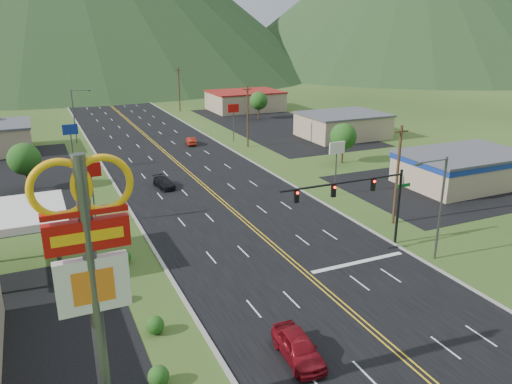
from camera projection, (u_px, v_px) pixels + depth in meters
name	position (u px, v px, depth m)	size (l,w,h in m)	color
ground	(407.00, 361.00, 29.73)	(500.00, 500.00, 0.00)	#293F16
road	(407.00, 361.00, 29.73)	(20.00, 460.00, 0.04)	black
pylon_sign	(90.00, 258.00, 21.87)	(4.32, 0.60, 14.00)	#59595E
traffic_signal	(363.00, 194.00, 42.68)	(13.10, 0.43, 7.00)	black
streetlight_east	(439.00, 202.00, 41.11)	(3.28, 0.25, 9.00)	#59595E
streetlight_west	(75.00, 112.00, 84.03)	(3.28, 0.25, 9.00)	#59595E
building_east_near	(464.00, 167.00, 62.35)	(15.40, 10.40, 4.10)	tan
building_east_mid	(343.00, 125.00, 89.10)	(14.40, 11.40, 4.30)	tan
building_east_far	(245.00, 101.00, 117.76)	(16.40, 12.40, 4.50)	tan
pole_sign_west_a	(91.00, 176.00, 48.59)	(2.00, 0.18, 6.40)	#59595E
pole_sign_west_b	(71.00, 134.00, 67.61)	(2.00, 0.18, 6.40)	#59595E
pole_sign_east_a	(337.00, 153.00, 57.42)	(2.00, 0.18, 6.40)	#59595E
pole_sign_east_b	(233.00, 112.00, 85.08)	(2.00, 0.18, 6.40)	#59595E
tree_west_a	(24.00, 159.00, 59.58)	(3.84, 3.84, 5.82)	#382314
tree_east_a	(343.00, 137.00, 71.68)	(3.84, 3.84, 5.82)	#382314
tree_east_b	(259.00, 101.00, 106.09)	(3.84, 3.84, 5.82)	#382314
utility_pole_a	(397.00, 175.00, 48.95)	(1.60, 0.28, 10.00)	#382314
utility_pole_b	(248.00, 116.00, 80.93)	(1.60, 0.28, 10.00)	#382314
utility_pole_c	(179.00, 89.00, 115.51)	(1.60, 0.28, 10.00)	#382314
utility_pole_d	(142.00, 75.00, 150.09)	(1.60, 0.28, 10.00)	#382314
car_red_near	(298.00, 347.00, 29.63)	(1.92, 4.76, 1.62)	maroon
car_dark_mid	(164.00, 183.00, 61.35)	(1.72, 4.22, 1.22)	black
car_red_far	(191.00, 141.00, 83.79)	(1.36, 3.89, 1.28)	#A02311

